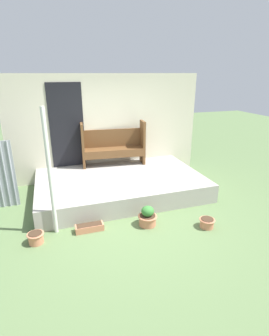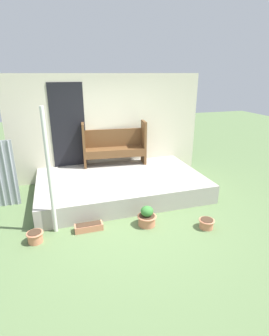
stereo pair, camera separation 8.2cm
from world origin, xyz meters
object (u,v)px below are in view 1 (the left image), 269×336
object	(u,v)px
flower_pot_middle	(148,217)
flower_pot_right	(207,222)
support_post	(50,174)
planter_box_rect	(90,227)
bench	(113,144)
flower_pot_left	(36,237)

from	to	relation	value
flower_pot_middle	flower_pot_right	size ratio (longest dim) A/B	1.34
support_post	flower_pot_right	xyz separation A→B (m)	(2.57, -0.69, -0.98)
support_post	planter_box_rect	size ratio (longest dim) A/B	4.39
support_post	bench	bearing A→B (deg)	53.21
bench	flower_pot_right	size ratio (longest dim) A/B	5.69
flower_pot_left	flower_pot_right	size ratio (longest dim) A/B	0.97
flower_pot_right	planter_box_rect	size ratio (longest dim) A/B	0.57
bench	support_post	bearing A→B (deg)	-121.37
support_post	flower_pot_right	distance (m)	2.83
flower_pot_middle	flower_pot_right	world-z (taller)	flower_pot_middle
bench	flower_pot_left	world-z (taller)	bench
bench	flower_pot_right	bearing A→B (deg)	-64.36
support_post	planter_box_rect	world-z (taller)	support_post
flower_pot_middle	flower_pot_right	distance (m)	1.06
support_post	planter_box_rect	xyz separation A→B (m)	(0.56, -0.15, -1.01)
support_post	flower_pot_middle	xyz separation A→B (m)	(1.58, -0.29, -0.91)
flower_pot_middle	support_post	bearing A→B (deg)	169.78
support_post	flower_pot_left	xyz separation A→B (m)	(-0.33, -0.23, -0.97)
bench	flower_pot_right	distance (m)	3.06
flower_pot_left	planter_box_rect	distance (m)	0.89
flower_pot_right	planter_box_rect	world-z (taller)	flower_pot_right
bench	flower_pot_left	size ratio (longest dim) A/B	5.86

